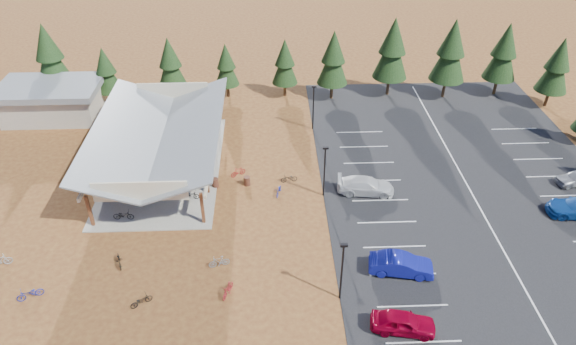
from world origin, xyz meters
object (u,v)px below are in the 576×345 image
Objects in this scene: bike_13 at (219,262)px; bike_1 at (143,168)px; trash_bin_0 at (215,183)px; lamp_post_0 at (342,268)px; bike_8 at (119,260)px; bike_11 at (228,289)px; bike_6 at (184,161)px; bike_7 at (199,129)px; car_3 at (366,186)px; bike_4 at (191,195)px; lamp_post_1 at (325,168)px; car_0 at (403,322)px; trash_bin_1 at (247,181)px; lamp_post_2 at (313,104)px; bike_15 at (238,172)px; bike_10 at (30,294)px; bike_16 at (289,178)px; bike_3 at (147,136)px; car_1 at (401,265)px; bike_14 at (279,190)px; bike_0 at (123,215)px; bike_2 at (157,163)px; outbuilding at (52,100)px; bike_9 at (0,261)px; bike_12 at (141,301)px; bike_5 at (194,176)px; bike_pavilion at (159,134)px.

bike_1 is at bearing -161.19° from bike_13.
trash_bin_0 is at bearing 172.26° from bike_13.
bike_1 is at bearing 136.18° from lamp_post_0.
bike_8 is 9.04m from bike_11.
bike_6 is 1.12× the size of bike_8.
bike_1 is at bearing 149.72° from bike_7.
bike_8 is (0.52, -12.24, -0.14)m from bike_1.
car_3 is (16.11, -11.25, 0.21)m from bike_7.
bike_4 is 8.97m from bike_13.
lamp_post_1 is 3.16× the size of bike_13.
car_0 is at bearing -135.13° from bike_6.
lamp_post_2 is at bearing 55.71° from trash_bin_1.
car_3 is at bearing -136.00° from bike_15.
bike_16 is at bearing 99.87° from bike_10.
lamp_post_1 is 20.36m from bike_3.
bike_7 is 0.33× the size of car_1.
bike_10 is 21.25m from bike_14.
lamp_post_2 is 1.01× the size of car_3.
bike_0 is at bearing -137.98° from bike_13.
lamp_post_0 is 3.13× the size of bike_2.
bike_1 is 0.34× the size of car_1.
outbuilding is at bearing 62.53° from car_1.
bike_9 is (-8.14, -5.10, -0.03)m from bike_0.
outbuilding is 6.82× the size of bike_12.
bike_8 is at bearing 94.04° from bike_10.
outbuilding is at bearing -128.02° from bike_16.
bike_5 is 2.82m from bike_6.
bike_pavilion is 12.15× the size of bike_14.
bike_9 is (3.68, -23.90, -1.50)m from outbuilding.
bike_8 is at bearing 166.41° from lamp_post_0.
trash_bin_0 is 10.13m from bike_7.
bike_6 is 10.56m from bike_16.
lamp_post_0 is at bearing -127.45° from bike_4.
bike_1 reaches higher than bike_10.
car_1 is at bearing -137.32° from bike_3.
bike_pavilion is 12.65× the size of bike_15.
bike_3 is 1.04× the size of bike_9.
bike_5 is 23.58m from car_0.
bike_pavilion is at bearing 101.38° from bike_6.
bike_5 is 0.91× the size of bike_9.
bike_0 reaches higher than bike_15.
lamp_post_0 is 17.40m from bike_15.
car_1 is (13.57, -1.21, 0.33)m from bike_13.
bike_10 is (7.12, -27.17, -1.55)m from outbuilding.
bike_10 is (-9.61, -22.67, -0.09)m from bike_7.
trash_bin_0 is 0.49× the size of bike_3.
bike_11 is (-7.94, -23.37, -2.48)m from lamp_post_2.
outbuilding reaches higher than bike_13.
bike_13 is (8.42, -5.74, -0.07)m from bike_0.
bike_15 is at bearing 155.02° from bike_14.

